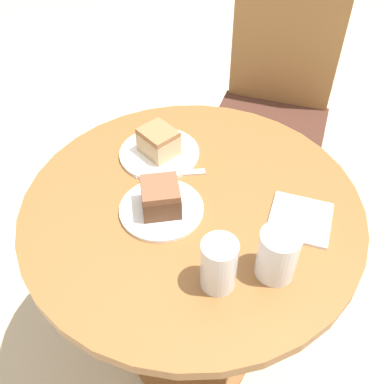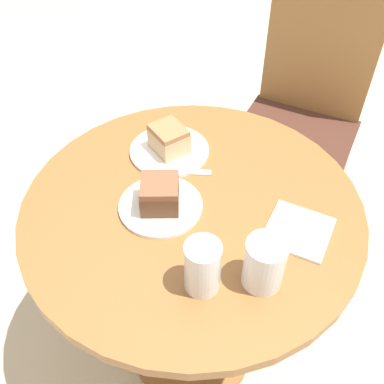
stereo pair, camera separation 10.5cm
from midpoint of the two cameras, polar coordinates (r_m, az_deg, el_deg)
ground_plane at (r=1.72m, az=-1.86°, el=-19.17°), size 8.00×8.00×0.00m
table at (r=1.22m, az=-2.49°, el=-7.33°), size 0.83×0.83×0.76m
chair at (r=1.84m, az=8.43°, el=10.15°), size 0.47×0.48×0.97m
plate_near at (r=1.07m, az=-6.72°, el=-2.32°), size 0.20×0.20×0.01m
plate_far at (r=1.22m, az=-6.64°, el=4.80°), size 0.21×0.21×0.01m
cake_slice_near at (r=1.04m, az=-6.91°, el=-0.80°), size 0.12×0.12×0.07m
cake_slice_far at (r=1.19m, az=-6.80°, el=6.27°), size 0.12×0.12×0.07m
glass_lemonade at (r=0.90m, az=0.01°, el=-9.65°), size 0.07×0.07×0.12m
glass_water at (r=0.92m, az=7.56°, el=-8.25°), size 0.08×0.08×0.12m
napkin_stack at (r=1.06m, az=10.84°, el=-3.54°), size 0.15×0.15×0.01m
fork at (r=1.16m, az=-5.36°, el=2.20°), size 0.17×0.08×0.00m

